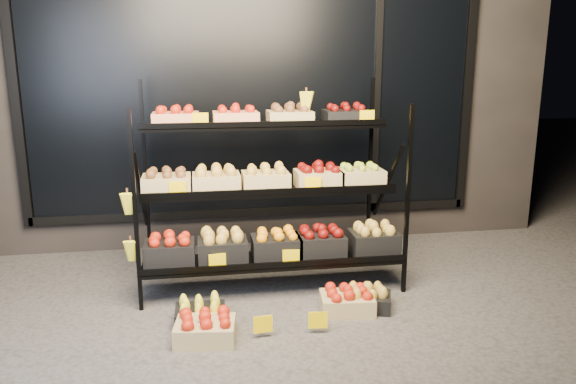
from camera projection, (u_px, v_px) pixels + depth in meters
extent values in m
plane|color=#514F4C|center=(281.00, 310.00, 4.18)|extent=(24.00, 24.00, 0.00)
cube|color=#2D2826|center=(245.00, 65.00, 6.27)|extent=(6.00, 2.00, 3.50)
cube|color=black|center=(255.00, 88.00, 5.34)|extent=(4.20, 0.04, 2.40)
cube|color=black|center=(257.00, 211.00, 5.60)|extent=(4.30, 0.06, 0.08)
cube|color=black|center=(15.00, 90.00, 4.98)|extent=(0.08, 0.06, 2.50)
cube|color=black|center=(467.00, 87.00, 5.66)|extent=(0.08, 0.06, 2.50)
cube|color=black|center=(377.00, 87.00, 5.51)|extent=(0.06, 0.06, 2.50)
cylinder|color=black|center=(410.00, 138.00, 5.65)|extent=(0.02, 0.02, 0.25)
cube|color=black|center=(135.00, 213.00, 4.02)|extent=(0.03, 0.03, 1.50)
cube|color=black|center=(408.00, 201.00, 4.34)|extent=(0.03, 0.03, 1.50)
cube|color=black|center=(146.00, 175.00, 4.93)|extent=(0.03, 0.03, 1.66)
cube|color=black|center=(370.00, 168.00, 5.25)|extent=(0.03, 0.03, 1.66)
cube|color=black|center=(274.00, 260.00, 4.45)|extent=(2.05, 0.42, 0.03)
cube|color=black|center=(278.00, 265.00, 4.25)|extent=(2.05, 0.02, 0.05)
cube|color=black|center=(269.00, 191.00, 4.63)|extent=(2.05, 0.40, 0.03)
cube|color=black|center=(272.00, 192.00, 4.44)|extent=(2.05, 0.02, 0.05)
cube|color=black|center=(264.00, 126.00, 4.80)|extent=(2.05, 0.40, 0.03)
cube|color=black|center=(266.00, 124.00, 4.61)|extent=(2.05, 0.02, 0.05)
cube|color=#D3B17E|center=(176.00, 119.00, 4.66)|extent=(0.38, 0.28, 0.11)
ellipsoid|color=red|center=(175.00, 109.00, 4.64)|extent=(0.32, 0.24, 0.07)
cube|color=#D3B17E|center=(236.00, 118.00, 4.74)|extent=(0.38, 0.28, 0.11)
ellipsoid|color=red|center=(236.00, 108.00, 4.72)|extent=(0.32, 0.24, 0.07)
cube|color=tan|center=(290.00, 117.00, 4.82)|extent=(0.38, 0.28, 0.11)
ellipsoid|color=brown|center=(290.00, 107.00, 4.80)|extent=(0.32, 0.24, 0.07)
cube|color=black|center=(346.00, 116.00, 4.90)|extent=(0.38, 0.28, 0.11)
ellipsoid|color=#660A07|center=(346.00, 107.00, 4.88)|extent=(0.32, 0.24, 0.07)
cube|color=tan|center=(167.00, 184.00, 4.48)|extent=(0.38, 0.28, 0.14)
ellipsoid|color=brown|center=(166.00, 172.00, 4.45)|extent=(0.32, 0.24, 0.07)
cube|color=tan|center=(216.00, 182.00, 4.54)|extent=(0.38, 0.28, 0.14)
ellipsoid|color=gold|center=(216.00, 170.00, 4.52)|extent=(0.32, 0.24, 0.07)
cube|color=tan|center=(266.00, 181.00, 4.60)|extent=(0.38, 0.28, 0.14)
ellipsoid|color=gold|center=(266.00, 169.00, 4.58)|extent=(0.32, 0.24, 0.07)
cube|color=tan|center=(318.00, 179.00, 4.67)|extent=(0.38, 0.28, 0.14)
ellipsoid|color=#660A07|center=(318.00, 167.00, 4.65)|extent=(0.32, 0.24, 0.07)
cube|color=tan|center=(360.00, 177.00, 4.73)|extent=(0.38, 0.28, 0.14)
ellipsoid|color=#9FBC2F|center=(360.00, 166.00, 4.71)|extent=(0.32, 0.24, 0.07)
cube|color=black|center=(170.00, 254.00, 4.30)|extent=(0.38, 0.28, 0.18)
ellipsoid|color=red|center=(169.00, 239.00, 4.27)|extent=(0.32, 0.24, 0.07)
cube|color=black|center=(223.00, 251.00, 4.37)|extent=(0.38, 0.28, 0.18)
ellipsoid|color=gold|center=(222.00, 236.00, 4.34)|extent=(0.32, 0.24, 0.07)
cube|color=black|center=(276.00, 248.00, 4.43)|extent=(0.38, 0.28, 0.18)
ellipsoid|color=orange|center=(276.00, 233.00, 4.41)|extent=(0.32, 0.24, 0.07)
cube|color=black|center=(320.00, 245.00, 4.49)|extent=(0.38, 0.28, 0.18)
ellipsoid|color=#660A07|center=(320.00, 231.00, 4.46)|extent=(0.32, 0.24, 0.07)
cube|color=black|center=(374.00, 243.00, 4.56)|extent=(0.38, 0.28, 0.18)
ellipsoid|color=gold|center=(374.00, 228.00, 4.53)|extent=(0.32, 0.24, 0.07)
ellipsoid|color=#FDF52F|center=(127.00, 192.00, 3.99)|extent=(0.14, 0.08, 0.22)
ellipsoid|color=#FDF52F|center=(130.00, 239.00, 4.07)|extent=(0.14, 0.08, 0.22)
ellipsoid|color=#FDF52F|center=(306.00, 91.00, 4.69)|extent=(0.14, 0.08, 0.22)
cube|color=#F4C800|center=(177.00, 189.00, 4.35)|extent=(0.13, 0.01, 0.12)
cube|color=#F4C800|center=(313.00, 184.00, 4.52)|extent=(0.13, 0.01, 0.12)
cube|color=#F4C800|center=(367.00, 117.00, 4.77)|extent=(0.13, 0.01, 0.12)
cube|color=#F4C800|center=(200.00, 120.00, 4.55)|extent=(0.13, 0.01, 0.12)
cube|color=#F4C800|center=(217.00, 261.00, 4.22)|extent=(0.13, 0.01, 0.12)
cube|color=#F4C800|center=(291.00, 257.00, 4.31)|extent=(0.13, 0.01, 0.12)
cube|color=#F4C800|center=(263.00, 330.00, 3.75)|extent=(0.13, 0.01, 0.12)
cube|color=#F4C800|center=(318.00, 325.00, 3.81)|extent=(0.13, 0.01, 0.12)
cube|color=tan|center=(205.00, 331.00, 3.72)|extent=(0.42, 0.34, 0.13)
ellipsoid|color=red|center=(205.00, 318.00, 3.70)|extent=(0.36, 0.28, 0.07)
cube|color=black|center=(200.00, 316.00, 3.96)|extent=(0.35, 0.26, 0.12)
ellipsoid|color=#FDF52F|center=(200.00, 304.00, 3.93)|extent=(0.30, 0.22, 0.07)
cube|color=tan|center=(347.00, 303.00, 4.14)|extent=(0.42, 0.33, 0.13)
ellipsoid|color=red|center=(347.00, 291.00, 4.12)|extent=(0.35, 0.27, 0.07)
cube|color=black|center=(368.00, 301.00, 4.20)|extent=(0.40, 0.35, 0.12)
ellipsoid|color=gold|center=(368.00, 290.00, 4.18)|extent=(0.34, 0.29, 0.07)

